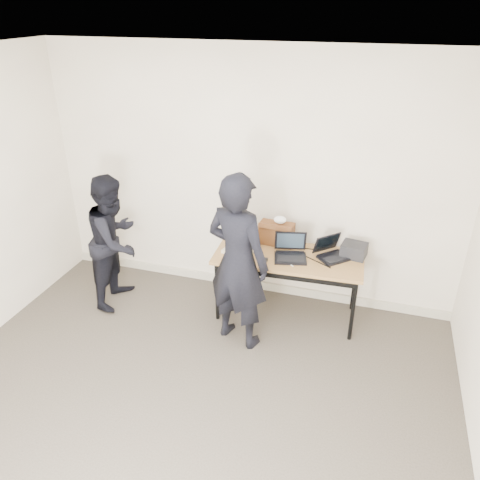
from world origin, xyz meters
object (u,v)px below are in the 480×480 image
at_px(laptop_center, 290,252).
at_px(leather_satchel, 277,233).
at_px(desk, 288,261).
at_px(person_observer, 115,240).
at_px(person_typist, 238,262).
at_px(equipment_box, 354,250).
at_px(laptop_beige, 241,246).
at_px(laptop_right, 331,252).

height_order(laptop_center, leather_satchel, leather_satchel).
bearing_deg(laptop_center, desk, 154.60).
bearing_deg(desk, person_observer, -175.53).
relative_size(desk, person_typist, 0.87).
xyz_separation_m(laptop_center, equipment_box, (0.61, 0.20, 0.01)).
relative_size(person_typist, person_observer, 1.19).
xyz_separation_m(desk, equipment_box, (0.63, 0.19, 0.13)).
bearing_deg(desk, laptop_center, -14.72).
height_order(desk, equipment_box, equipment_box).
bearing_deg(person_typist, equipment_box, -127.05).
height_order(desk, laptop_beige, laptop_beige).
bearing_deg(laptop_beige, person_typist, -63.63).
distance_m(equipment_box, person_observer, 2.51).
bearing_deg(person_observer, laptop_right, -83.02).
bearing_deg(person_typist, person_observer, 6.23).
xyz_separation_m(laptop_beige, laptop_right, (0.92, 0.13, 0.00)).
distance_m(laptop_center, equipment_box, 0.64).
bearing_deg(equipment_box, laptop_beige, -169.44).
xyz_separation_m(laptop_center, person_typist, (-0.39, -0.52, 0.10)).
distance_m(laptop_beige, person_typist, 0.53).
distance_m(laptop_right, person_observer, 2.29).
height_order(desk, leather_satchel, leather_satchel).
relative_size(laptop_center, person_typist, 0.22).
bearing_deg(equipment_box, laptop_center, -162.26).
height_order(laptop_beige, laptop_center, laptop_center).
bearing_deg(leather_satchel, person_observer, -161.51).
distance_m(laptop_right, leather_satchel, 0.61).
relative_size(laptop_beige, laptop_right, 0.84).
relative_size(desk, laptop_right, 3.74).
distance_m(desk, laptop_beige, 0.51).
xyz_separation_m(desk, leather_satchel, (-0.18, 0.23, 0.19)).
relative_size(desk, person_observer, 1.04).
xyz_separation_m(laptop_beige, equipment_box, (1.13, 0.21, 0.02)).
xyz_separation_m(laptop_right, person_typist, (-0.79, -0.64, 0.11)).
height_order(laptop_beige, person_observer, person_observer).
height_order(equipment_box, person_typist, person_typist).
distance_m(laptop_center, laptop_right, 0.41).
bearing_deg(laptop_center, person_observer, 173.61).
bearing_deg(person_observer, leather_satchel, -76.31).
bearing_deg(equipment_box, person_typist, -144.46).
bearing_deg(laptop_right, equipment_box, -25.24).
xyz_separation_m(laptop_right, leather_satchel, (-0.60, 0.11, 0.08)).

